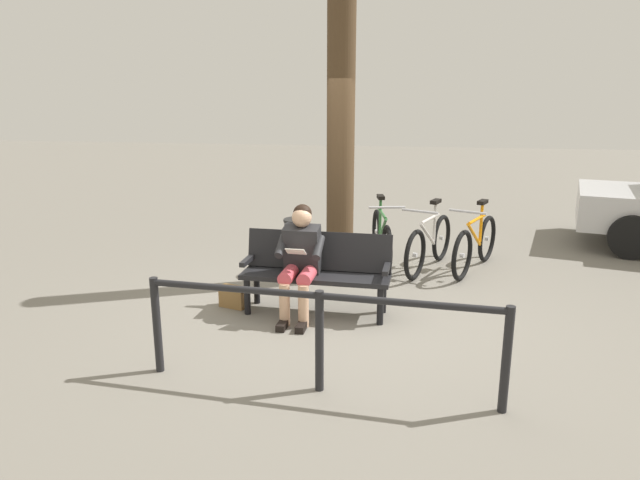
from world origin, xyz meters
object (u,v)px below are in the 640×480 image
bicycle_green (382,238)px  handbag (233,297)px  litter_bin (297,246)px  bicycle_orange (429,244)px  bench (317,267)px  bicycle_purple (475,244)px  tree_trunk (341,115)px  person_reading (300,256)px

bicycle_green → handbag: bearing=-48.9°
handbag → litter_bin: 1.44m
handbag → bicycle_orange: 2.83m
bench → bicycle_green: bearing=-104.8°
litter_bin → bench: bearing=110.5°
bench → litter_bin: bearing=-67.4°
litter_bin → bicycle_purple: (-2.34, -0.51, -0.01)m
litter_bin → bicycle_purple: bicycle_purple is taller
tree_trunk → bicycle_purple: (-1.76, -0.62, -1.71)m
bicycle_orange → bicycle_green: bearing=-86.6°
bench → tree_trunk: tree_trunk is taller
bench → bicycle_orange: bicycle_orange is taller
person_reading → bicycle_purple: bearing=-133.6°
tree_trunk → bicycle_orange: (-1.15, -0.55, -1.71)m
bicycle_purple → bicycle_orange: size_ratio=0.98×
litter_bin → bicycle_orange: 1.78m
bench → person_reading: size_ratio=1.35×
bicycle_orange → bicycle_green: 0.69m
person_reading → tree_trunk: tree_trunk is taller
tree_trunk → bicycle_green: size_ratio=2.50×
bicycle_purple → bicycle_orange: bearing=-60.2°
handbag → bicycle_purple: bicycle_purple is taller
handbag → bicycle_orange: bicycle_orange is taller
tree_trunk → litter_bin: bearing=-10.7°
bench → litter_bin: size_ratio=2.20×
bicycle_purple → bicycle_orange: 0.62m
tree_trunk → bicycle_purple: tree_trunk is taller
bench → person_reading: 0.27m
litter_bin → bicycle_green: bicycle_green is taller
person_reading → litter_bin: person_reading is taller
person_reading → handbag: 0.97m
bench → litter_bin: 1.39m
tree_trunk → litter_bin: (0.58, -0.11, -1.70)m
bicycle_orange → person_reading: bearing=-15.1°
handbag → tree_trunk: (-1.04, -1.23, 1.95)m
bench → handbag: size_ratio=5.39×
person_reading → bicycle_orange: size_ratio=0.76×
person_reading → bicycle_orange: person_reading is taller
bench → bicycle_green: 2.04m
tree_trunk → bicycle_green: (-0.49, -0.76, -1.71)m
person_reading → tree_trunk: (-0.25, -1.34, 1.41)m
bench → bicycle_green: size_ratio=0.97×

